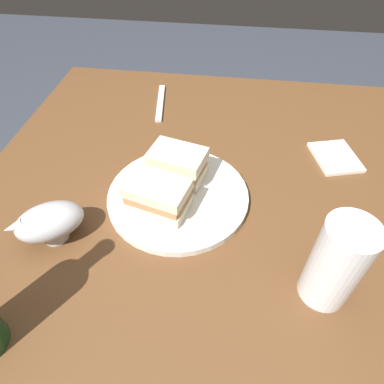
# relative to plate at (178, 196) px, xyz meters

# --- Properties ---
(ground_plane) EXTENTS (6.00, 6.00, 0.00)m
(ground_plane) POSITION_rel_plate_xyz_m (0.02, 0.06, -0.72)
(ground_plane) COLOR #333842
(dining_table) EXTENTS (1.08, 0.98, 0.71)m
(dining_table) POSITION_rel_plate_xyz_m (0.02, 0.06, -0.36)
(dining_table) COLOR brown
(dining_table) RESTS_ON ground
(plate) EXTENTS (0.28, 0.28, 0.01)m
(plate) POSITION_rel_plate_xyz_m (0.00, 0.00, 0.00)
(plate) COLOR silver
(plate) RESTS_ON dining_table
(sandwich_half_left) EXTENTS (0.10, 0.12, 0.06)m
(sandwich_half_left) POSITION_rel_plate_xyz_m (-0.05, -0.01, 0.04)
(sandwich_half_left) COLOR beige
(sandwich_half_left) RESTS_ON plate
(sandwich_half_right) EXTENTS (0.10, 0.13, 0.06)m
(sandwich_half_right) POSITION_rel_plate_xyz_m (0.04, -0.03, 0.04)
(sandwich_half_right) COLOR beige
(sandwich_half_right) RESTS_ON plate
(potato_wedge_front) EXTENTS (0.05, 0.03, 0.02)m
(potato_wedge_front) POSITION_rel_plate_xyz_m (0.00, -0.04, 0.02)
(potato_wedge_front) COLOR #B77F33
(potato_wedge_front) RESTS_ON plate
(potato_wedge_middle) EXTENTS (0.05, 0.05, 0.02)m
(potato_wedge_middle) POSITION_rel_plate_xyz_m (0.03, -0.04, 0.02)
(potato_wedge_middle) COLOR #B77F33
(potato_wedge_middle) RESTS_ON plate
(potato_wedge_back) EXTENTS (0.04, 0.04, 0.02)m
(potato_wedge_back) POSITION_rel_plate_xyz_m (-0.06, -0.04, 0.02)
(potato_wedge_back) COLOR gold
(potato_wedge_back) RESTS_ON plate
(potato_wedge_left_edge) EXTENTS (0.04, 0.04, 0.01)m
(potato_wedge_left_edge) POSITION_rel_plate_xyz_m (0.02, -0.09, 0.01)
(potato_wedge_left_edge) COLOR #B77F33
(potato_wedge_left_edge) RESTS_ON plate
(pint_glass) EXTENTS (0.07, 0.07, 0.16)m
(pint_glass) POSITION_rel_plate_xyz_m (0.17, 0.26, 0.06)
(pint_glass) COLOR white
(pint_glass) RESTS_ON dining_table
(gravy_boat) EXTENTS (0.13, 0.14, 0.07)m
(gravy_boat) POSITION_rel_plate_xyz_m (0.12, -0.20, 0.04)
(gravy_boat) COLOR #B7B7BC
(gravy_boat) RESTS_ON dining_table
(napkin) EXTENTS (0.13, 0.12, 0.01)m
(napkin) POSITION_rel_plate_xyz_m (-0.17, 0.33, -0.00)
(napkin) COLOR silver
(napkin) RESTS_ON dining_table
(fork) EXTENTS (0.18, 0.04, 0.01)m
(fork) POSITION_rel_plate_xyz_m (-0.34, -0.11, -0.00)
(fork) COLOR silver
(fork) RESTS_ON dining_table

